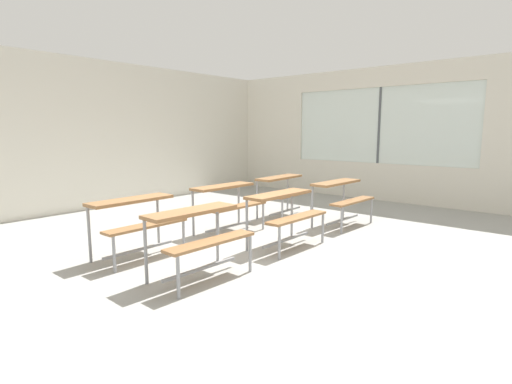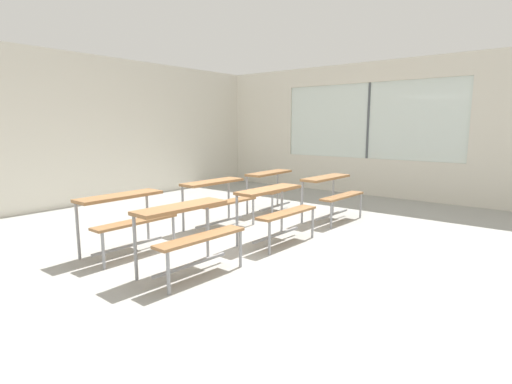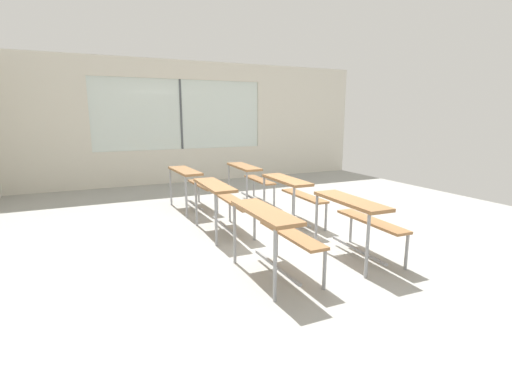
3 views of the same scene
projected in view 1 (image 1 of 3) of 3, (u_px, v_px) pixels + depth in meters
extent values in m
cube|color=#9E9E99|center=(252.00, 255.00, 5.22)|extent=(10.00, 9.00, 0.05)
cube|color=silver|center=(80.00, 135.00, 7.87)|extent=(10.00, 0.12, 3.00)
cube|color=silver|center=(398.00, 183.00, 8.92)|extent=(0.12, 9.00, 0.85)
cube|color=silver|center=(404.00, 75.00, 8.56)|extent=(0.12, 9.00, 0.45)
cube|color=silver|center=(273.00, 126.00, 10.99)|extent=(0.12, 1.90, 1.70)
cube|color=silver|center=(379.00, 126.00, 9.04)|extent=(0.02, 4.20, 1.70)
cube|color=#4C5156|center=(379.00, 126.00, 9.04)|extent=(0.06, 0.05, 1.70)
cube|color=olive|center=(191.00, 211.00, 4.36)|extent=(1.11, 0.36, 0.04)
cube|color=olive|center=(211.00, 242.00, 4.19)|extent=(1.11, 0.26, 0.03)
cylinder|color=gray|center=(146.00, 251.00, 4.14)|extent=(0.04, 0.04, 0.72)
cylinder|color=gray|center=(217.00, 233.00, 4.87)|extent=(0.04, 0.04, 0.72)
cylinder|color=gray|center=(178.00, 277.00, 3.80)|extent=(0.04, 0.04, 0.44)
cylinder|color=gray|center=(250.00, 253.00, 4.52)|extent=(0.04, 0.04, 0.44)
cube|color=gray|center=(201.00, 269.00, 4.36)|extent=(1.00, 0.07, 0.03)
cube|color=olive|center=(279.00, 194.00, 5.52)|extent=(1.11, 0.34, 0.04)
cube|color=olive|center=(297.00, 217.00, 5.35)|extent=(1.10, 0.24, 0.03)
cylinder|color=gray|center=(247.00, 224.00, 5.29)|extent=(0.04, 0.04, 0.72)
cylinder|color=gray|center=(292.00, 213.00, 6.03)|extent=(0.04, 0.04, 0.72)
cylinder|color=gray|center=(279.00, 242.00, 4.95)|extent=(0.04, 0.04, 0.44)
cylinder|color=gray|center=(323.00, 228.00, 5.69)|extent=(0.04, 0.04, 0.44)
cube|color=gray|center=(286.00, 240.00, 5.52)|extent=(1.00, 0.05, 0.03)
cube|color=olive|center=(336.00, 183.00, 6.75)|extent=(1.11, 0.36, 0.04)
cube|color=olive|center=(353.00, 201.00, 6.58)|extent=(1.11, 0.26, 0.03)
cylinder|color=gray|center=(312.00, 207.00, 6.53)|extent=(0.04, 0.04, 0.72)
cylinder|color=gray|center=(344.00, 199.00, 7.26)|extent=(0.04, 0.04, 0.72)
cylinder|color=gray|center=(342.00, 220.00, 6.19)|extent=(0.04, 0.04, 0.44)
cylinder|color=gray|center=(371.00, 210.00, 6.92)|extent=(0.04, 0.04, 0.44)
cube|color=gray|center=(343.00, 220.00, 6.75)|extent=(1.00, 0.07, 0.03)
cube|color=olive|center=(131.00, 200.00, 5.05)|extent=(1.10, 0.32, 0.04)
cube|color=olive|center=(146.00, 226.00, 4.89)|extent=(1.10, 0.22, 0.03)
cylinder|color=gray|center=(89.00, 234.00, 4.82)|extent=(0.04, 0.04, 0.72)
cylinder|color=gray|center=(158.00, 220.00, 5.58)|extent=(0.04, 0.04, 0.72)
cylinder|color=gray|center=(114.00, 254.00, 4.49)|extent=(0.04, 0.04, 0.44)
cylinder|color=gray|center=(184.00, 236.00, 5.24)|extent=(0.04, 0.04, 0.44)
cube|color=gray|center=(139.00, 250.00, 5.06)|extent=(1.00, 0.03, 0.03)
cube|color=olive|center=(223.00, 186.00, 6.29)|extent=(1.11, 0.34, 0.04)
cube|color=olive|center=(238.00, 206.00, 6.12)|extent=(1.10, 0.24, 0.03)
cylinder|color=gray|center=(193.00, 212.00, 6.06)|extent=(0.04, 0.04, 0.72)
cylinder|color=gray|center=(239.00, 204.00, 6.81)|extent=(0.04, 0.04, 0.72)
cylinder|color=gray|center=(218.00, 227.00, 5.73)|extent=(0.04, 0.04, 0.44)
cylinder|color=gray|center=(263.00, 216.00, 6.47)|extent=(0.04, 0.04, 0.44)
cube|color=gray|center=(230.00, 226.00, 6.29)|extent=(1.00, 0.05, 0.03)
cube|color=olive|center=(279.00, 178.00, 7.46)|extent=(1.11, 0.37, 0.04)
cube|color=olive|center=(294.00, 194.00, 7.31)|extent=(1.11, 0.27, 0.03)
cylinder|color=gray|center=(257.00, 199.00, 7.21)|extent=(0.04, 0.04, 0.72)
cylinder|color=gray|center=(288.00, 193.00, 7.99)|extent=(0.04, 0.04, 0.72)
cylinder|color=gray|center=(282.00, 211.00, 6.90)|extent=(0.04, 0.04, 0.44)
cylinder|color=gray|center=(311.00, 203.00, 7.68)|extent=(0.04, 0.04, 0.44)
cube|color=gray|center=(285.00, 211.00, 7.47)|extent=(1.00, 0.07, 0.03)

